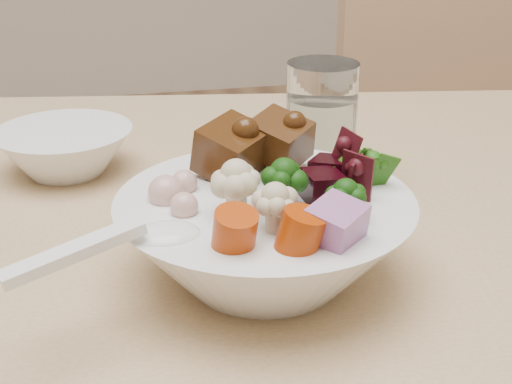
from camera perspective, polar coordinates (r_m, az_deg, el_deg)
The scene contains 6 objects.
dining_table at distance 0.69m, azimuth 16.05°, elevation -8.96°, with size 1.72×1.15×0.74m.
chair_far at distance 1.39m, azimuth 15.86°, elevation 0.57°, with size 0.45×0.45×0.89m.
food_bowl at distance 0.55m, azimuth 0.86°, elevation -3.18°, with size 0.23×0.23×0.12m.
soup_spoon at distance 0.48m, azimuth -8.96°, elevation -3.84°, with size 0.14×0.07×0.03m.
water_glass at distance 0.72m, azimuth 5.22°, elevation 5.15°, with size 0.07×0.07×0.12m.
side_bowl at distance 0.78m, azimuth -15.01°, elevation 3.19°, with size 0.14×0.14×0.05m, color white, non-canonical shape.
Camera 1 is at (-0.04, -0.57, 1.04)m, focal length 50.00 mm.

